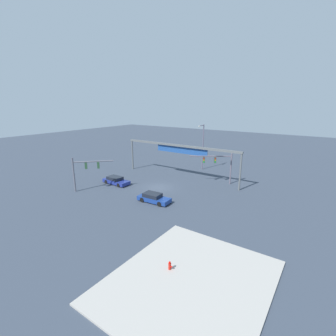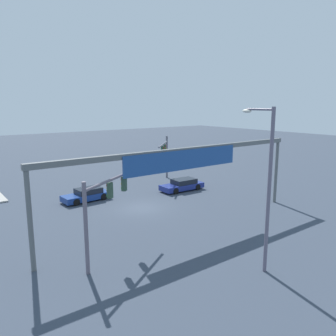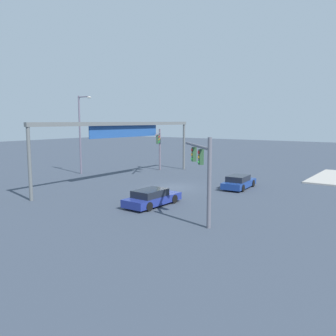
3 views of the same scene
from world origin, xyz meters
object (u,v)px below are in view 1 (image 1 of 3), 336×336
(sedan_car_approaching, at_px, (154,198))
(sedan_car_waiting_far, at_px, (116,181))
(fire_hydrant_on_curb, at_px, (170,266))
(streetlamp_curved_arm, at_px, (203,144))
(traffic_signal_near_corner, at_px, (84,169))
(traffic_signal_opposite_side, at_px, (219,162))

(sedan_car_approaching, xyz_separation_m, sedan_car_waiting_far, (-9.75, 2.44, 0.00))
(fire_hydrant_on_curb, bearing_deg, streetlamp_curved_arm, 112.32)
(fire_hydrant_on_curb, bearing_deg, sedan_car_approaching, 133.08)
(streetlamp_curved_arm, distance_m, fire_hydrant_on_curb, 31.46)
(traffic_signal_near_corner, bearing_deg, traffic_signal_opposite_side, -1.03)
(traffic_signal_near_corner, bearing_deg, sedan_car_waiting_far, 29.99)
(sedan_car_approaching, bearing_deg, streetlamp_curved_arm, 93.18)
(streetlamp_curved_arm, height_order, fire_hydrant_on_curb, streetlamp_curved_arm)
(traffic_signal_opposite_side, distance_m, fire_hydrant_on_curb, 23.22)
(sedan_car_waiting_far, bearing_deg, traffic_signal_near_corner, -103.41)
(traffic_signal_opposite_side, relative_size, sedan_car_waiting_far, 1.22)
(traffic_signal_opposite_side, relative_size, sedan_car_approaching, 1.27)
(fire_hydrant_on_curb, bearing_deg, traffic_signal_near_corner, 159.28)
(traffic_signal_near_corner, relative_size, traffic_signal_opposite_side, 0.89)
(sedan_car_waiting_far, height_order, fire_hydrant_on_curb, sedan_car_waiting_far)
(traffic_signal_near_corner, xyz_separation_m, sedan_car_approaching, (11.07, 2.45, -2.92))
(traffic_signal_opposite_side, distance_m, sedan_car_approaching, 13.04)
(traffic_signal_opposite_side, height_order, fire_hydrant_on_curb, traffic_signal_opposite_side)
(traffic_signal_opposite_side, bearing_deg, streetlamp_curved_arm, -79.26)
(sedan_car_approaching, bearing_deg, fire_hydrant_on_curb, -50.55)
(traffic_signal_near_corner, relative_size, sedan_car_waiting_far, 1.09)
(streetlamp_curved_arm, xyz_separation_m, sedan_car_approaching, (2.22, -18.52, -4.51))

